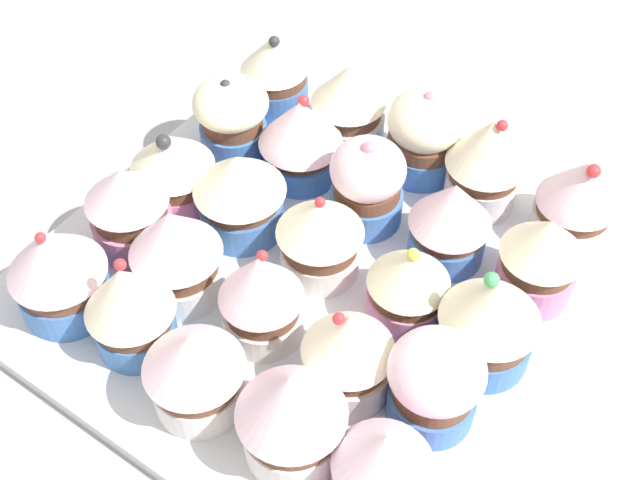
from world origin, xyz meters
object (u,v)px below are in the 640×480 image
(cupcake_12, at_px, (320,235))
(cupcake_13, at_px, (266,298))
(cupcake_15, at_px, (486,161))
(cupcake_22, at_px, (489,320))
(cupcake_4, at_px, (57,270))
(cupcake_5, at_px, (348,103))
(cupcake_16, at_px, (450,220))
(cupcake_9, at_px, (129,306))
(baking_tray, at_px, (320,273))
(cupcake_18, at_px, (348,352))
(cupcake_14, at_px, (191,367))
(cupcake_23, at_px, (435,382))
(cupcake_20, at_px, (577,199))
(cupcake_6, at_px, (301,137))
(cupcake_7, at_px, (241,191))
(cupcake_10, at_px, (424,134))
(cupcake_19, at_px, (291,413))
(cupcake_11, at_px, (369,184))
(cupcake_8, at_px, (176,252))
(cupcake_24, at_px, (383,466))
(cupcake_2, at_px, (173,169))
(cupcake_0, at_px, (274,72))
(cupcake_17, at_px, (408,284))
(cupcake_3, at_px, (129,208))
(cupcake_1, at_px, (232,117))
(cupcake_21, at_px, (541,257))

(cupcake_12, height_order, cupcake_13, cupcake_13)
(cupcake_15, xyz_separation_m, cupcake_22, (0.12, 0.07, -0.00))
(cupcake_4, height_order, cupcake_5, cupcake_4)
(cupcake_4, distance_m, cupcake_16, 0.26)
(cupcake_9, distance_m, cupcake_22, 0.22)
(baking_tray, height_order, cupcake_9, cupcake_9)
(cupcake_5, distance_m, cupcake_18, 0.23)
(cupcake_14, bearing_deg, cupcake_23, 121.20)
(cupcake_16, bearing_deg, cupcake_18, 0.82)
(cupcake_20, bearing_deg, cupcake_6, -72.78)
(cupcake_7, distance_m, cupcake_12, 0.07)
(cupcake_9, distance_m, cupcake_16, 0.22)
(cupcake_9, height_order, cupcake_14, cupcake_9)
(cupcake_9, distance_m, cupcake_10, 0.26)
(cupcake_4, distance_m, cupcake_12, 0.17)
(cupcake_19, height_order, cupcake_20, cupcake_19)
(cupcake_4, relative_size, cupcake_11, 1.03)
(cupcake_12, distance_m, cupcake_19, 0.14)
(cupcake_8, relative_size, cupcake_10, 1.03)
(cupcake_7, bearing_deg, cupcake_11, 129.55)
(cupcake_18, bearing_deg, cupcake_24, 48.26)
(cupcake_9, xyz_separation_m, cupcake_23, (-0.06, 0.18, -0.00))
(cupcake_11, relative_size, cupcake_13, 0.98)
(cupcake_2, relative_size, cupcake_19, 0.88)
(cupcake_8, bearing_deg, cupcake_24, 75.73)
(cupcake_18, bearing_deg, cupcake_11, -152.28)
(cupcake_4, relative_size, cupcake_20, 1.05)
(cupcake_0, bearing_deg, cupcake_16, 72.26)
(cupcake_17, relative_size, cupcake_22, 0.84)
(cupcake_0, relative_size, cupcake_6, 0.94)
(cupcake_16, bearing_deg, cupcake_8, -45.79)
(cupcake_8, relative_size, cupcake_23, 1.13)
(cupcake_13, xyz_separation_m, cupcake_20, (-0.20, 0.13, -0.00))
(cupcake_6, xyz_separation_m, cupcake_16, (0.01, 0.13, -0.00))
(cupcake_9, bearing_deg, cupcake_10, 164.51)
(cupcake_3, bearing_deg, baking_tray, 114.46)
(cupcake_6, relative_size, cupcake_18, 0.99)
(cupcake_0, bearing_deg, cupcake_1, 5.98)
(cupcake_9, height_order, cupcake_21, cupcake_9)
(cupcake_7, xyz_separation_m, cupcake_18, (0.07, 0.14, 0.00))
(cupcake_23, bearing_deg, cupcake_8, -85.85)
(cupcake_5, height_order, cupcake_23, cupcake_5)
(cupcake_22, bearing_deg, cupcake_2, -88.50)
(cupcake_10, bearing_deg, baking_tray, -3.06)
(cupcake_6, xyz_separation_m, cupcake_9, (0.19, 0.00, 0.00))
(cupcake_12, height_order, cupcake_19, cupcake_19)
(cupcake_5, height_order, cupcake_18, cupcake_18)
(cupcake_1, height_order, cupcake_21, cupcake_21)
(cupcake_15, height_order, cupcake_24, cupcake_15)
(cupcake_21, bearing_deg, cupcake_10, -116.43)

